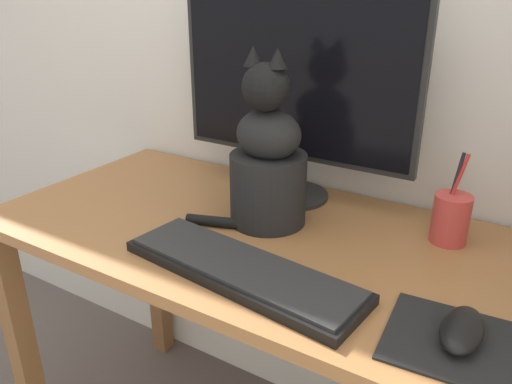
% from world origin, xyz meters
% --- Properties ---
extents(desk, '(1.18, 0.56, 0.70)m').
position_xyz_m(desk, '(0.00, 0.00, 0.59)').
color(desk, brown).
rests_on(desk, ground_plane).
extents(monitor, '(0.56, 0.17, 0.46)m').
position_xyz_m(monitor, '(-0.04, 0.19, 0.96)').
color(monitor, black).
rests_on(monitor, desk).
extents(keyboard, '(0.46, 0.18, 0.02)m').
position_xyz_m(keyboard, '(0.04, -0.16, 0.72)').
color(keyboard, black).
rests_on(keyboard, desk).
extents(mousepad_right, '(0.20, 0.18, 0.00)m').
position_xyz_m(mousepad_right, '(0.40, -0.15, 0.71)').
color(mousepad_right, black).
rests_on(mousepad_right, desk).
extents(computer_mouse_right, '(0.06, 0.11, 0.03)m').
position_xyz_m(computer_mouse_right, '(0.40, -0.14, 0.72)').
color(computer_mouse_right, black).
rests_on(computer_mouse_right, mousepad_right).
extents(cat, '(0.22, 0.19, 0.36)m').
position_xyz_m(cat, '(-0.02, 0.04, 0.84)').
color(cat, black).
rests_on(cat, desk).
extents(pen_cup, '(0.07, 0.07, 0.18)m').
position_xyz_m(pen_cup, '(0.32, 0.15, 0.75)').
color(pen_cup, '#B23833').
rests_on(pen_cup, desk).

